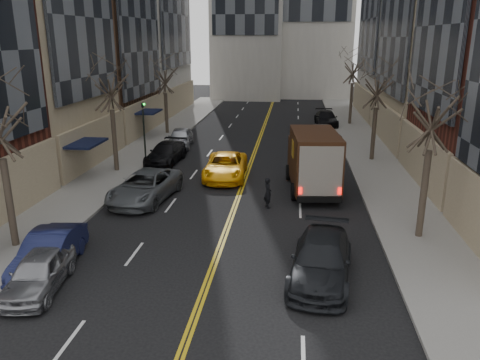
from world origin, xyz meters
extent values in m
cube|color=slate|center=(-9.00, 27.00, 0.07)|extent=(4.00, 66.00, 0.15)
cube|color=slate|center=(9.00, 27.00, 0.07)|extent=(4.00, 66.00, 0.15)
cube|color=black|center=(-10.00, 18.00, 2.40)|extent=(2.00, 3.00, 0.15)
cube|color=black|center=(-10.90, 18.00, 1.35)|extent=(0.20, 3.00, 2.50)
cube|color=black|center=(-10.00, 31.00, 2.40)|extent=(2.00, 3.00, 0.15)
cube|color=black|center=(-10.90, 31.00, 1.35)|extent=(0.20, 3.00, 2.50)
cylinder|color=#382D23|center=(-8.80, 8.00, 2.06)|extent=(0.30, 0.30, 3.83)
cylinder|color=#382D23|center=(-8.80, 20.00, 2.17)|extent=(0.30, 0.30, 4.05)
cylinder|color=#382D23|center=(-8.80, 33.00, 1.99)|extent=(0.30, 0.30, 3.69)
cylinder|color=#382D23|center=(8.80, 11.00, 2.13)|extent=(0.30, 0.30, 3.96)
cylinder|color=#382D23|center=(8.80, 25.00, 2.04)|extent=(0.30, 0.30, 3.78)
cylinder|color=#382D23|center=(8.80, 40.00, 2.22)|extent=(0.30, 0.30, 4.14)
cylinder|color=black|center=(-7.40, 22.00, 2.05)|extent=(0.12, 0.12, 3.80)
imported|color=black|center=(-7.40, 22.00, 4.40)|extent=(0.15, 0.18, 0.90)
sphere|color=#0CE526|center=(-7.25, 21.90, 4.35)|extent=(0.14, 0.14, 0.14)
cube|color=black|center=(4.20, 17.47, 0.57)|extent=(2.87, 6.79, 0.31)
cube|color=black|center=(3.98, 19.89, 1.60)|extent=(2.58, 1.97, 2.17)
cube|color=black|center=(4.25, 16.90, 2.07)|extent=(2.93, 5.27, 3.10)
cube|color=black|center=(4.49, 14.30, 0.57)|extent=(2.38, 0.40, 0.31)
cube|color=red|center=(3.46, 14.19, 1.03)|extent=(0.19, 0.08, 0.36)
cube|color=red|center=(5.52, 14.38, 1.03)|extent=(0.19, 0.08, 0.36)
cube|color=gold|center=(2.99, 16.84, 2.68)|extent=(0.13, 0.93, 0.93)
cube|color=gold|center=(5.50, 17.07, 2.68)|extent=(0.13, 0.93, 0.93)
cylinder|color=black|center=(2.79, 19.52, 0.50)|extent=(0.38, 1.01, 0.99)
cylinder|color=black|center=(5.22, 19.74, 0.50)|extent=(0.38, 1.01, 0.99)
cylinder|color=black|center=(3.15, 15.61, 0.50)|extent=(0.38, 1.01, 0.99)
cylinder|color=black|center=(5.57, 15.83, 0.50)|extent=(0.38, 1.01, 0.99)
imported|color=black|center=(4.20, 6.79, 0.78)|extent=(2.85, 5.58, 1.55)
cube|color=black|center=(4.20, 7.56, 1.41)|extent=(0.13, 0.04, 0.09)
cube|color=blue|center=(4.20, 7.53, 1.41)|extent=(0.10, 0.01, 0.06)
imported|color=#FBB10A|center=(-1.28, 19.50, 0.77)|extent=(2.81, 5.67, 1.55)
imported|color=black|center=(1.76, 14.26, 0.83)|extent=(0.60, 0.71, 1.66)
imported|color=#94969B|center=(-5.90, 4.81, 0.69)|extent=(2.15, 4.26, 1.39)
imported|color=#121638|center=(-6.30, 6.30, 0.75)|extent=(2.02, 4.68, 1.50)
imported|color=#55595D|center=(-5.10, 14.69, 0.80)|extent=(3.34, 6.04, 1.60)
imported|color=black|center=(-6.12, 22.75, 0.72)|extent=(2.37, 5.13, 1.45)
imported|color=#B6B9BF|center=(-6.30, 27.94, 0.78)|extent=(2.29, 4.72, 1.55)
imported|color=#505358|center=(5.10, 22.75, 0.65)|extent=(1.48, 3.96, 1.29)
imported|color=#999CA0|center=(5.54, 30.78, 0.76)|extent=(3.22, 5.74, 1.52)
imported|color=black|center=(6.30, 39.10, 0.75)|extent=(2.39, 5.30, 1.51)
camera|label=1|loc=(3.00, -9.31, 8.76)|focal=35.00mm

